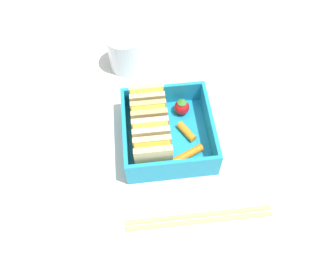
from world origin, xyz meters
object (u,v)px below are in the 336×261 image
object	(u,v)px
sandwich_center_left	(151,136)
carrot_stick_left	(187,155)
sandwich_center_right	(148,102)
drinking_glass	(125,52)
sandwich_center	(149,118)
carrot_stick_far_left	(186,131)
sandwich_left	(153,154)
chopstick_pair	(199,218)
strawberry_far_left	(182,107)

from	to	relation	value
sandwich_center_left	carrot_stick_left	xyz separation A→B (cm)	(-2.72, -5.51, -2.45)
sandwich_center_right	drinking_glass	distance (cm)	13.74
sandwich_center	carrot_stick_far_left	world-z (taller)	sandwich_center
sandwich_left	chopstick_pair	xyz separation A→B (cm)	(-9.30, -5.86, -3.92)
sandwich_center	drinking_glass	world-z (taller)	sandwich_center
sandwich_center	sandwich_left	bearing A→B (deg)	180.00
drinking_glass	carrot_stick_left	bearing A→B (deg)	-159.05
sandwich_center_right	strawberry_far_left	world-z (taller)	sandwich_center_right
carrot_stick_left	drinking_glass	bearing A→B (deg)	20.95
carrot_stick_far_left	strawberry_far_left	distance (cm)	4.61
sandwich_center_left	carrot_stick_far_left	distance (cm)	6.75
sandwich_center	carrot_stick_left	xyz separation A→B (cm)	(-6.10, -5.51, -2.45)
sandwich_left	strawberry_far_left	distance (cm)	11.47
sandwich_left	drinking_glass	bearing A→B (deg)	7.82
sandwich_left	sandwich_center_right	size ratio (longest dim) A/B	1.00
strawberry_far_left	sandwich_left	bearing A→B (deg)	149.03
sandwich_left	carrot_stick_left	world-z (taller)	sandwich_left
sandwich_left	carrot_stick_left	xyz separation A→B (cm)	(0.66, -5.51, -2.45)
sandwich_center_left	drinking_glass	distance (cm)	20.37
sandwich_left	drinking_glass	size ratio (longest dim) A/B	0.85
carrot_stick_left	carrot_stick_far_left	world-z (taller)	same
drinking_glass	sandwich_left	bearing A→B (deg)	-172.18
chopstick_pair	sandwich_center_left	bearing A→B (deg)	24.81
sandwich_left	sandwich_center_left	size ratio (longest dim) A/B	1.00
strawberry_far_left	sandwich_center	bearing A→B (deg)	116.98
sandwich_left	carrot_stick_left	bearing A→B (deg)	-83.14
sandwich_center	sandwich_center_right	world-z (taller)	same
carrot_stick_left	drinking_glass	world-z (taller)	drinking_glass
carrot_stick_left	strawberry_far_left	size ratio (longest dim) A/B	1.68
carrot_stick_left	sandwich_center	bearing A→B (deg)	42.11
sandwich_center	carrot_stick_left	size ratio (longest dim) A/B	1.12
sandwich_center_right	chopstick_pair	distance (cm)	20.68
sandwich_center	sandwich_center_right	xyz separation A→B (cm)	(3.38, 0.00, 0.00)
chopstick_pair	sandwich_center_right	bearing A→B (deg)	16.78
sandwich_left	chopstick_pair	size ratio (longest dim) A/B	0.28
sandwich_center_right	sandwich_center_left	bearing A→B (deg)	180.00
sandwich_center_left	drinking_glass	bearing A→B (deg)	9.11
sandwich_center	chopstick_pair	size ratio (longest dim) A/B	0.28
sandwich_center	strawberry_far_left	world-z (taller)	sandwich_center
sandwich_left	sandwich_center_right	world-z (taller)	same
sandwich_left	carrot_stick_far_left	world-z (taller)	sandwich_left
carrot_stick_far_left	drinking_glass	world-z (taller)	drinking_glass
carrot_stick_far_left	strawberry_far_left	bearing A→B (deg)	2.18
sandwich_center_left	carrot_stick_left	world-z (taller)	sandwich_center_left
sandwich_center_right	sandwich_left	bearing A→B (deg)	180.00
sandwich_center_left	strawberry_far_left	distance (cm)	8.78
carrot_stick_far_left	carrot_stick_left	bearing A→B (deg)	173.67
sandwich_center_left	drinking_glass	world-z (taller)	sandwich_center_left
carrot_stick_left	drinking_glass	size ratio (longest dim) A/B	0.76
strawberry_far_left	chopstick_pair	distance (cm)	19.17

